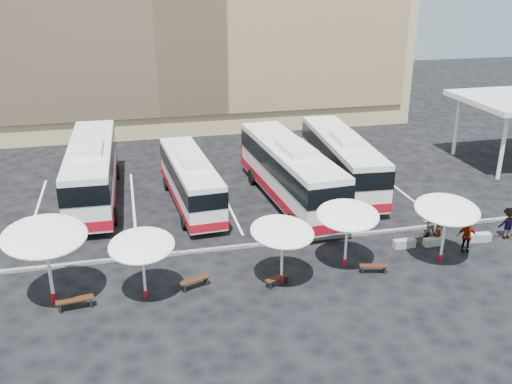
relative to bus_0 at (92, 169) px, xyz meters
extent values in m
plane|color=black|center=(8.42, -9.58, -2.11)|extent=(120.00, 120.00, 0.00)
cylinder|color=white|center=(28.42, -2.58, 0.29)|extent=(0.30, 0.30, 4.80)
cylinder|color=white|center=(28.42, 3.42, 0.29)|extent=(0.30, 0.30, 4.80)
cube|color=black|center=(8.42, -9.08, -2.04)|extent=(34.00, 0.25, 0.15)
cube|color=white|center=(-3.58, -1.58, -2.11)|extent=(0.15, 12.00, 0.01)
cube|color=white|center=(2.42, -1.58, -2.11)|extent=(0.15, 12.00, 0.01)
cube|color=white|center=(8.42, -1.58, -2.11)|extent=(0.15, 12.00, 0.01)
cube|color=white|center=(14.42, -1.58, -2.11)|extent=(0.15, 12.00, 0.01)
cube|color=white|center=(20.42, -1.58, -2.11)|extent=(0.15, 12.00, 0.01)
cube|color=white|center=(0.00, -0.02, -0.02)|extent=(2.98, 12.96, 3.22)
cube|color=black|center=(0.00, -0.02, 0.63)|extent=(3.05, 13.02, 1.18)
cube|color=#AE0C18|center=(0.00, -0.02, -1.20)|extent=(3.05, 13.02, 0.59)
cube|color=#AE0C18|center=(0.15, 6.43, -0.82)|extent=(2.76, 0.28, 1.50)
cube|color=white|center=(-0.02, -1.09, 1.81)|extent=(1.79, 3.26, 0.43)
cylinder|color=black|center=(-1.26, 3.78, -1.58)|extent=(0.40, 1.08, 1.07)
cylinder|color=black|center=(1.43, 3.72, -1.58)|extent=(0.40, 1.08, 1.07)
cylinder|color=black|center=(-1.44, -4.28, -1.58)|extent=(0.40, 1.08, 1.07)
cylinder|color=black|center=(1.24, -4.34, -1.58)|extent=(0.40, 1.08, 1.07)
cube|color=white|center=(6.11, -2.35, -0.39)|extent=(2.97, 10.76, 2.66)
cube|color=black|center=(6.11, -2.35, 0.15)|extent=(3.02, 10.82, 0.97)
cube|color=#AE0C18|center=(6.11, -2.35, -1.36)|extent=(3.02, 10.82, 0.49)
cube|color=#AE0C18|center=(5.73, 2.95, -1.05)|extent=(2.28, 0.34, 1.24)
cube|color=white|center=(6.17, -3.24, 1.12)|extent=(1.60, 2.75, 0.35)
cylinder|color=black|center=(4.78, 0.66, -1.67)|extent=(0.37, 0.91, 0.89)
cylinder|color=black|center=(6.99, 0.82, -1.67)|extent=(0.37, 0.91, 0.89)
cylinder|color=black|center=(5.25, -5.97, -1.67)|extent=(0.37, 0.91, 0.89)
cylinder|color=black|center=(7.46, -5.81, -1.67)|extent=(0.37, 0.91, 0.89)
cube|color=white|center=(12.42, -3.25, -0.01)|extent=(3.61, 13.13, 3.24)
cube|color=black|center=(12.42, -3.25, 0.64)|extent=(3.68, 13.20, 1.19)
cube|color=#AE0C18|center=(12.42, -3.25, -1.20)|extent=(3.68, 13.20, 0.59)
cube|color=#AE0C18|center=(11.96, 3.22, -0.82)|extent=(2.78, 0.41, 1.51)
cube|color=white|center=(12.49, -4.33, 1.83)|extent=(1.95, 3.36, 0.43)
cylinder|color=black|center=(10.80, 0.43, -1.57)|extent=(0.45, 1.10, 1.08)
cylinder|color=black|center=(13.50, 0.62, -1.57)|extent=(0.45, 1.10, 1.08)
cylinder|color=black|center=(11.37, -7.66, -1.57)|extent=(0.45, 1.10, 1.08)
cylinder|color=black|center=(14.07, -7.47, -1.57)|extent=(0.45, 1.10, 1.08)
cube|color=white|center=(16.69, -1.41, -0.12)|extent=(3.38, 12.44, 3.07)
cube|color=black|center=(16.69, -1.41, 0.50)|extent=(3.45, 12.50, 1.13)
cube|color=#AE0C18|center=(16.69, -1.41, -1.24)|extent=(3.45, 12.50, 0.56)
cube|color=#AE0C18|center=(17.10, 4.72, -0.88)|extent=(2.63, 0.38, 1.43)
cube|color=white|center=(16.62, -2.43, 1.62)|extent=(1.84, 3.18, 0.41)
cylinder|color=black|center=(15.65, 2.25, -1.60)|extent=(0.43, 1.05, 1.02)
cylinder|color=black|center=(18.21, 2.08, -1.60)|extent=(0.43, 1.05, 1.02)
cylinder|color=black|center=(15.14, -5.41, -1.60)|extent=(0.43, 1.05, 1.02)
cylinder|color=black|center=(17.69, -5.58, -1.60)|extent=(0.43, 1.05, 1.02)
cylinder|color=white|center=(-1.50, -12.39, -0.47)|extent=(0.19, 0.19, 3.29)
cylinder|color=#AE0C18|center=(-1.50, -12.39, -1.89)|extent=(0.30, 0.30, 0.44)
ellipsoid|color=white|center=(-1.50, -12.39, 1.23)|extent=(4.72, 4.75, 1.13)
cylinder|color=white|center=(2.64, -12.97, -0.79)|extent=(0.14, 0.14, 2.65)
cylinder|color=#AE0C18|center=(2.64, -12.97, -1.94)|extent=(0.22, 0.22, 0.35)
ellipsoid|color=white|center=(2.64, -12.97, 0.58)|extent=(3.38, 3.42, 0.91)
cylinder|color=white|center=(9.17, -13.14, -0.76)|extent=(0.16, 0.16, 2.70)
cylinder|color=#AE0C18|center=(9.17, -13.14, -1.93)|extent=(0.25, 0.25, 0.36)
ellipsoid|color=white|center=(9.17, -13.14, 0.63)|extent=(3.95, 3.98, 0.93)
cylinder|color=white|center=(12.81, -12.22, -0.72)|extent=(0.16, 0.16, 2.79)
cylinder|color=#AE0C18|center=(12.81, -12.22, -1.93)|extent=(0.25, 0.25, 0.37)
ellipsoid|color=white|center=(12.81, -12.22, 0.72)|extent=(3.89, 3.92, 0.96)
cylinder|color=white|center=(17.86, -12.94, -0.66)|extent=(0.16, 0.16, 2.90)
cylinder|color=#AE0C18|center=(17.86, -12.94, -1.92)|extent=(0.25, 0.25, 0.39)
ellipsoid|color=white|center=(17.86, -12.94, 0.84)|extent=(3.84, 3.88, 0.99)
cube|color=black|center=(-0.48, -13.27, -1.64)|extent=(1.70, 0.65, 0.07)
cube|color=black|center=(-1.14, -13.35, -1.89)|extent=(0.12, 0.42, 0.44)
cube|color=black|center=(0.18, -13.19, -1.89)|extent=(0.12, 0.42, 0.44)
cube|color=black|center=(4.98, -12.68, -1.68)|extent=(1.57, 0.92, 0.06)
cube|color=black|center=(4.41, -12.90, -1.91)|extent=(0.19, 0.38, 0.41)
cube|color=black|center=(5.55, -12.47, -1.91)|extent=(0.19, 0.38, 0.41)
cube|color=black|center=(8.93, -13.31, -1.72)|extent=(1.38, 0.90, 0.05)
cube|color=black|center=(8.44, -13.53, -1.93)|extent=(0.19, 0.33, 0.36)
cube|color=black|center=(9.42, -13.08, -1.93)|extent=(0.19, 0.33, 0.36)
cube|color=black|center=(13.91, -13.29, -1.71)|extent=(1.45, 0.68, 0.06)
cube|color=black|center=(13.37, -13.17, -1.93)|extent=(0.13, 0.36, 0.37)
cube|color=black|center=(14.46, -13.42, -1.93)|extent=(0.13, 0.36, 0.37)
cube|color=gray|center=(16.74, -11.06, -1.88)|extent=(1.23, 0.42, 0.46)
cube|color=gray|center=(18.43, -11.19, -1.90)|extent=(1.16, 0.43, 0.43)
cube|color=gray|center=(21.20, -11.33, -1.88)|extent=(1.28, 0.49, 0.47)
imported|color=black|center=(18.76, -10.99, -1.33)|extent=(0.67, 0.55, 1.57)
imported|color=black|center=(18.70, -10.12, -1.20)|extent=(0.99, 0.83, 1.82)
imported|color=black|center=(19.71, -12.26, -1.22)|extent=(1.14, 0.73, 1.80)
imported|color=black|center=(22.88, -11.32, -1.18)|extent=(1.23, 0.75, 1.86)
camera|label=1|loc=(2.46, -36.48, 12.24)|focal=40.00mm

